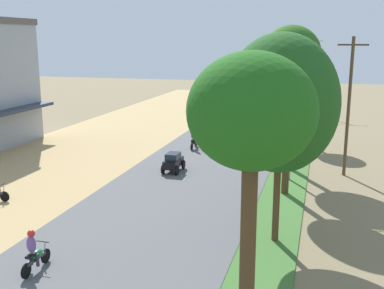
{
  "coord_description": "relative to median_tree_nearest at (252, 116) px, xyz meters",
  "views": [
    {
      "loc": [
        7.51,
        -6.06,
        8.44
      ],
      "look_at": [
        -0.25,
        21.52,
        1.97
      ],
      "focal_mm": 43.66,
      "sensor_mm": 36.0,
      "label": 1
    }
  ],
  "objects": [
    {
      "name": "streetlamp_mid",
      "position": [
        -0.07,
        45.46,
        -1.77
      ],
      "size": [
        3.16,
        0.2,
        8.38
      ],
      "color": "gray",
      "rests_on": "median_strip"
    },
    {
      "name": "car_hatchback_black",
      "position": [
        -7.41,
        16.54,
        -5.87
      ],
      "size": [
        1.04,
        2.0,
        1.23
      ],
      "color": "black",
      "rests_on": "road_strip"
    },
    {
      "name": "median_tree_fourth",
      "position": [
        -0.47,
        19.75,
        0.72
      ],
      "size": [
        3.81,
        3.81,
        9.3
      ],
      "color": "#4C351E",
      "rests_on": "median_strip"
    },
    {
      "name": "median_tree_nearest",
      "position": [
        0.0,
        0.0,
        0.0
      ],
      "size": [
        3.19,
        3.19,
        8.14
      ],
      "color": "#4C351E",
      "rests_on": "median_strip"
    },
    {
      "name": "utility_pole_near",
      "position": [
        3.21,
        18.96,
        -2.12
      ],
      "size": [
        1.8,
        0.2,
        8.62
      ],
      "color": "brown",
      "rests_on": "ground"
    },
    {
      "name": "motorbike_ahead_second",
      "position": [
        -8.2,
        2.48,
        -5.76
      ],
      "size": [
        0.54,
        1.8,
        1.66
      ],
      "color": "black",
      "rests_on": "road_strip"
    },
    {
      "name": "median_tree_fifth",
      "position": [
        -0.05,
        28.09,
        -1.04
      ],
      "size": [
        2.95,
        2.95,
        6.93
      ],
      "color": "#4C351E",
      "rests_on": "median_strip"
    },
    {
      "name": "streetlamp_near",
      "position": [
        -0.07,
        16.87,
        -2.28
      ],
      "size": [
        3.16,
        0.2,
        7.39
      ],
      "color": "gray",
      "rests_on": "median_strip"
    },
    {
      "name": "car_van_silver",
      "position": [
        -7.22,
        30.77,
        -5.6
      ],
      "size": [
        1.19,
        2.41,
        1.67
      ],
      "color": "#B7BCC1",
      "rests_on": "road_strip"
    },
    {
      "name": "motorbike_ahead_third",
      "position": [
        -7.87,
        23.11,
        -5.76
      ],
      "size": [
        0.54,
        1.8,
        1.66
      ],
      "color": "black",
      "rests_on": "road_strip"
    },
    {
      "name": "median_tree_third",
      "position": [
        -0.1,
        14.12,
        -0.52
      ],
      "size": [
        3.48,
        3.48,
        8.16
      ],
      "color": "#4C351E",
      "rests_on": "median_strip"
    },
    {
      "name": "median_tree_second",
      "position": [
        0.02,
        7.7,
        -0.7
      ],
      "size": [
        4.68,
        4.68,
        8.69
      ],
      "color": "#4C351E",
      "rests_on": "median_strip"
    }
  ]
}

